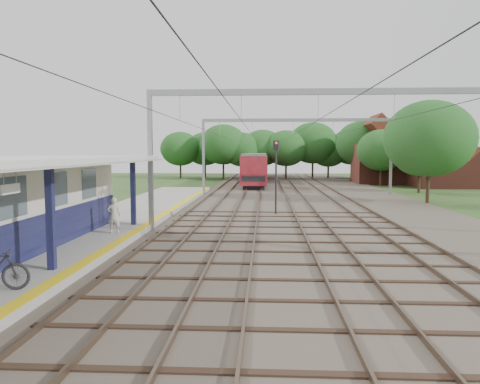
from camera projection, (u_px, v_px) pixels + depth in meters
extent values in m
plane|color=#2D4C1E|center=(226.00, 379.00, 8.20)|extent=(160.00, 160.00, 0.00)
cube|color=#473D33|center=(306.00, 201.00, 37.83)|extent=(18.00, 90.00, 0.10)
cube|color=gray|center=(95.00, 231.00, 22.51)|extent=(5.00, 52.00, 0.35)
cube|color=yellow|center=(141.00, 228.00, 22.38)|extent=(0.45, 52.00, 0.01)
cube|color=#13153D|center=(25.00, 240.00, 15.46)|extent=(0.06, 18.00, 1.40)
cube|color=slate|center=(23.00, 195.00, 15.34)|extent=(0.05, 16.00, 1.30)
cube|color=#13153D|center=(51.00, 218.00, 14.32)|extent=(0.22, 0.22, 3.20)
cube|color=#13153D|center=(133.00, 193.00, 23.27)|extent=(0.22, 0.22, 3.20)
cube|color=white|center=(11.00, 189.00, 12.24)|extent=(0.06, 0.85, 0.26)
cube|color=brown|center=(205.00, 198.00, 38.26)|extent=(0.07, 88.00, 0.15)
cube|color=brown|center=(223.00, 199.00, 38.18)|extent=(0.07, 88.00, 0.15)
cube|color=brown|center=(242.00, 199.00, 38.10)|extent=(0.07, 88.00, 0.15)
cube|color=brown|center=(259.00, 199.00, 38.02)|extent=(0.07, 88.00, 0.15)
cube|color=brown|center=(287.00, 199.00, 37.90)|extent=(0.07, 88.00, 0.15)
cube|color=brown|center=(305.00, 199.00, 37.82)|extent=(0.07, 88.00, 0.15)
cube|color=brown|center=(332.00, 199.00, 37.71)|extent=(0.07, 88.00, 0.15)
cube|color=brown|center=(350.00, 199.00, 37.63)|extent=(0.07, 88.00, 0.15)
cube|color=gray|center=(150.00, 162.00, 23.09)|extent=(0.22, 0.22, 7.00)
cube|color=gray|center=(325.00, 92.00, 22.35)|extent=(17.00, 0.20, 0.30)
cube|color=gray|center=(204.00, 157.00, 42.99)|extent=(0.22, 0.22, 7.00)
cube|color=gray|center=(391.00, 157.00, 42.08)|extent=(0.22, 0.22, 7.00)
cube|color=gray|center=(297.00, 120.00, 42.25)|extent=(17.00, 0.20, 0.30)
cylinder|color=black|center=(214.00, 133.00, 37.77)|extent=(0.02, 88.00, 0.02)
cylinder|color=black|center=(251.00, 133.00, 37.61)|extent=(0.02, 88.00, 0.02)
cylinder|color=black|center=(297.00, 133.00, 37.41)|extent=(0.02, 88.00, 0.02)
cylinder|color=black|center=(342.00, 133.00, 37.22)|extent=(0.02, 88.00, 0.02)
cylinder|color=#382619|center=(193.00, 169.00, 69.30)|extent=(0.28, 0.28, 2.88)
ellipsoid|color=#1D4E1B|center=(193.00, 145.00, 69.00)|extent=(6.72, 6.72, 5.76)
cylinder|color=#382619|center=(234.00, 170.00, 70.99)|extent=(0.28, 0.28, 2.52)
ellipsoid|color=#1D4E1B|center=(234.00, 150.00, 70.72)|extent=(5.88, 5.88, 5.04)
cylinder|color=#382619|center=(274.00, 168.00, 67.65)|extent=(0.28, 0.28, 3.24)
ellipsoid|color=#1D4E1B|center=(274.00, 141.00, 67.31)|extent=(7.56, 7.56, 6.48)
cylinder|color=#382619|center=(314.00, 170.00, 69.34)|extent=(0.28, 0.28, 2.70)
ellipsoid|color=#1D4E1B|center=(315.00, 147.00, 69.06)|extent=(6.30, 6.30, 5.40)
cylinder|color=#382619|center=(408.00, 180.00, 45.13)|extent=(0.28, 0.28, 2.52)
ellipsoid|color=#1D4E1B|center=(409.00, 148.00, 44.86)|extent=(5.88, 5.88, 5.04)
cylinder|color=#382619|center=(375.00, 171.00, 61.00)|extent=(0.28, 0.28, 2.88)
ellipsoid|color=#1D4E1B|center=(376.00, 144.00, 60.70)|extent=(6.72, 6.72, 5.76)
cube|color=brown|center=(446.00, 167.00, 52.65)|extent=(7.00, 6.00, 4.50)
cube|color=maroon|center=(447.00, 139.00, 52.38)|extent=(4.99, 6.12, 4.99)
cube|color=brown|center=(387.00, 164.00, 58.87)|extent=(8.00, 6.00, 5.00)
cube|color=maroon|center=(388.00, 137.00, 58.58)|extent=(5.52, 6.12, 5.52)
imported|color=beige|center=(114.00, 215.00, 20.87)|extent=(0.66, 0.51, 1.61)
cube|color=black|center=(255.00, 183.00, 55.67)|extent=(2.23, 15.88, 0.44)
cube|color=maroon|center=(255.00, 168.00, 55.52)|extent=(2.78, 17.26, 3.00)
cube|color=black|center=(255.00, 166.00, 55.50)|extent=(2.82, 15.88, 0.86)
cube|color=slate|center=(255.00, 155.00, 55.38)|extent=(2.56, 17.26, 0.28)
cube|color=black|center=(258.00, 175.00, 73.44)|extent=(2.23, 15.88, 0.44)
cube|color=maroon|center=(258.00, 164.00, 73.29)|extent=(2.78, 17.26, 3.00)
cube|color=black|center=(258.00, 162.00, 73.27)|extent=(2.82, 15.88, 0.86)
cube|color=slate|center=(258.00, 154.00, 73.16)|extent=(2.56, 17.26, 0.28)
cylinder|color=black|center=(276.00, 181.00, 29.19)|extent=(0.15, 0.15, 4.28)
cube|color=black|center=(276.00, 145.00, 29.00)|extent=(0.36, 0.28, 0.59)
sphere|color=red|center=(276.00, 143.00, 28.89)|extent=(0.15, 0.15, 0.15)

